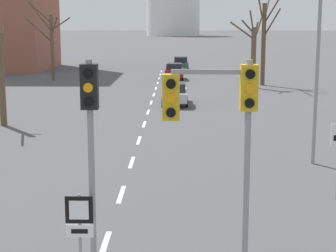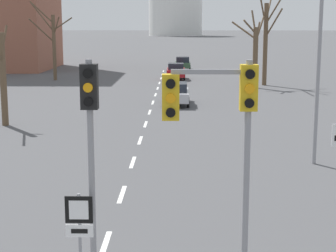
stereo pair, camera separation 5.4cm
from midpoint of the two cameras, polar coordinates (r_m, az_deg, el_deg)
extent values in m
cube|color=silver|center=(15.36, -6.56, -11.95)|extent=(0.16, 2.00, 0.01)
cube|color=silver|center=(19.57, -4.85, -6.93)|extent=(0.16, 2.00, 0.01)
cube|color=silver|center=(23.88, -3.77, -3.69)|extent=(0.16, 2.00, 0.01)
cube|color=silver|center=(28.25, -3.03, -1.46)|extent=(0.16, 2.00, 0.01)
cube|color=silver|center=(32.66, -2.49, 0.18)|extent=(0.16, 2.00, 0.01)
cube|color=silver|center=(37.09, -2.08, 1.43)|extent=(0.16, 2.00, 0.01)
cube|color=silver|center=(41.53, -1.75, 2.41)|extent=(0.16, 2.00, 0.01)
cube|color=silver|center=(45.98, -1.49, 3.20)|extent=(0.16, 2.00, 0.01)
cube|color=silver|center=(50.45, -1.27, 3.85)|extent=(0.16, 2.00, 0.01)
cube|color=silver|center=(54.92, -1.09, 4.39)|extent=(0.16, 2.00, 0.01)
cube|color=silver|center=(59.39, -0.94, 4.86)|extent=(0.16, 2.00, 0.01)
cube|color=silver|center=(63.87, -0.81, 5.26)|extent=(0.16, 2.00, 0.01)
cube|color=silver|center=(68.35, -0.69, 5.60)|extent=(0.16, 2.00, 0.01)
cylinder|color=gray|center=(12.38, -7.88, -5.10)|extent=(0.14, 0.14, 5.09)
cube|color=black|center=(12.00, -8.12, 3.97)|extent=(0.36, 0.28, 0.96)
cylinder|color=black|center=(11.80, -8.28, 5.31)|extent=(0.20, 0.06, 0.20)
cylinder|color=orange|center=(11.83, -8.24, 3.88)|extent=(0.20, 0.06, 0.20)
cylinder|color=black|center=(11.87, -8.21, 2.45)|extent=(0.20, 0.06, 0.20)
cylinder|color=gray|center=(12.14, 7.85, -5.40)|extent=(0.14, 0.14, 5.10)
cube|color=gold|center=(11.75, 8.09, 3.87)|extent=(0.36, 0.28, 0.96)
cylinder|color=black|center=(11.55, 8.23, 5.24)|extent=(0.20, 0.06, 0.20)
cylinder|color=orange|center=(11.59, 8.19, 3.77)|extent=(0.20, 0.06, 0.20)
cylinder|color=black|center=(11.62, 8.15, 2.32)|extent=(0.20, 0.06, 0.20)
cube|color=gray|center=(11.65, 4.17, 5.52)|extent=(1.61, 0.10, 0.10)
cube|color=gold|center=(11.69, 0.17, 2.95)|extent=(0.36, 0.28, 0.96)
cylinder|color=black|center=(11.48, 0.16, 4.31)|extent=(0.20, 0.06, 0.20)
cylinder|color=orange|center=(11.52, 0.16, 2.84)|extent=(0.20, 0.06, 0.20)
cylinder|color=black|center=(11.56, 0.16, 1.38)|extent=(0.20, 0.06, 0.20)
cylinder|color=gray|center=(12.62, -9.03, -11.68)|extent=(0.07, 0.07, 2.23)
cube|color=black|center=(12.33, -9.15, -8.41)|extent=(0.60, 0.03, 0.60)
cube|color=white|center=(12.32, -9.17, -8.43)|extent=(0.42, 0.01, 0.42)
cube|color=white|center=(12.50, -9.09, -10.49)|extent=(0.60, 0.03, 0.28)
cube|color=black|center=(12.48, -9.10, -10.52)|extent=(0.36, 0.01, 0.10)
cylinder|color=gray|center=(23.71, 14.94, 7.71)|extent=(0.16, 0.16, 9.68)
cube|color=#2D4C33|center=(70.34, 1.27, 6.25)|extent=(1.86, 3.80, 0.60)
cube|color=#1E232D|center=(70.10, 1.28, 6.77)|extent=(1.58, 1.83, 0.68)
cylinder|color=black|center=(71.54, 0.56, 6.08)|extent=(0.18, 0.66, 0.66)
cylinder|color=black|center=(71.55, 1.98, 6.08)|extent=(0.18, 0.66, 0.66)
cylinder|color=black|center=(69.18, 0.54, 5.93)|extent=(0.18, 0.66, 0.66)
cylinder|color=black|center=(69.19, 2.01, 5.93)|extent=(0.18, 0.66, 0.66)
cube|color=maroon|center=(58.33, 0.59, 5.46)|extent=(1.83, 3.88, 0.72)
cube|color=#1E232D|center=(58.08, 0.59, 6.10)|extent=(1.56, 1.86, 0.60)
cylinder|color=black|center=(59.57, -0.24, 5.22)|extent=(0.18, 0.72, 0.72)
cylinder|color=black|center=(59.56, 1.43, 5.21)|extent=(0.18, 0.72, 0.72)
cylinder|color=black|center=(57.18, -0.30, 5.00)|extent=(0.18, 0.72, 0.72)
cylinder|color=black|center=(57.17, 1.45, 4.99)|extent=(0.18, 0.72, 0.72)
cube|color=#B7B7BC|center=(40.43, 0.66, 3.16)|extent=(1.74, 4.54, 0.65)
cube|color=#1E232D|center=(40.13, 0.66, 4.00)|extent=(1.48, 2.18, 0.59)
cylinder|color=black|center=(41.88, -0.46, 2.97)|extent=(0.18, 0.72, 0.72)
cylinder|color=black|center=(41.88, 1.79, 2.97)|extent=(0.18, 0.72, 0.72)
cylinder|color=black|center=(39.09, -0.56, 2.43)|extent=(0.18, 0.72, 0.72)
cylinder|color=black|center=(39.08, 1.85, 2.42)|extent=(0.18, 0.72, 0.72)
cylinder|color=brown|center=(33.28, -16.60, 4.54)|extent=(0.38, 0.38, 5.29)
cylinder|color=brown|center=(33.51, -16.51, 8.44)|extent=(0.23, 0.94, 1.59)
cylinder|color=brown|center=(53.51, 9.64, 8.15)|extent=(0.41, 0.41, 7.58)
cylinder|color=brown|center=(51.93, 9.29, 12.05)|extent=(1.07, 3.13, 2.22)
cylinder|color=brown|center=(54.77, 10.13, 12.30)|extent=(1.00, 2.56, 2.48)
cylinder|color=brown|center=(53.00, 10.45, 11.39)|extent=(1.20, 1.31, 2.24)
cylinder|color=brown|center=(52.07, 10.54, 10.36)|extent=(0.91, 3.14, 2.38)
cylinder|color=brown|center=(58.48, -11.71, 7.78)|extent=(0.35, 0.35, 6.58)
cylinder|color=brown|center=(57.78, -11.47, 9.97)|extent=(0.94, 1.27, 1.80)
cylinder|color=brown|center=(57.60, -13.01, 9.50)|extent=(1.83, 2.46, 2.29)
cylinder|color=brown|center=(58.25, -12.88, 10.74)|extent=(2.06, 1.00, 2.87)
cylinder|color=brown|center=(58.62, -12.94, 11.20)|extent=(2.32, 0.27, 2.22)
cylinder|color=brown|center=(58.21, -10.87, 10.16)|extent=(1.98, 0.15, 1.33)
cylinder|color=brown|center=(51.20, 8.64, 6.87)|extent=(0.46, 0.46, 5.41)
cylinder|color=brown|center=(51.50, 8.90, 9.60)|extent=(0.56, 0.87, 1.52)
cylinder|color=brown|center=(51.99, 9.14, 9.85)|extent=(1.01, 1.82, 2.13)
cylinder|color=brown|center=(50.69, 8.08, 9.96)|extent=(1.31, 0.90, 1.30)
cylinder|color=brown|center=(51.50, 7.47, 9.63)|extent=(2.09, 1.36, 1.60)
cylinder|color=brown|center=(51.57, 8.50, 10.33)|extent=(0.44, 1.13, 2.26)
cylinder|color=silver|center=(247.34, 0.51, 10.94)|extent=(23.05, 23.05, 15.37)
camera|label=1|loc=(0.03, -90.12, -0.02)|focal=60.00mm
camera|label=2|loc=(0.03, 89.88, 0.02)|focal=60.00mm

